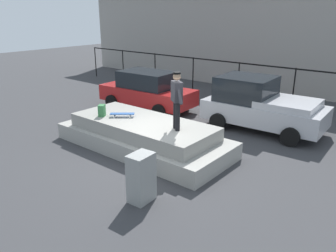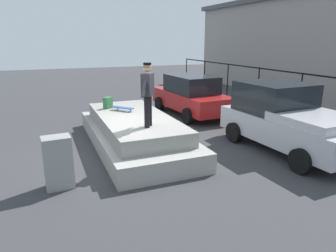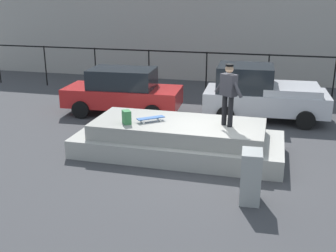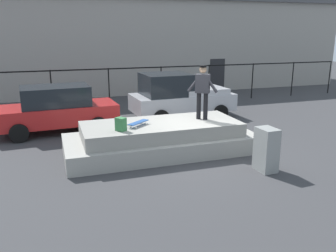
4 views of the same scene
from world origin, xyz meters
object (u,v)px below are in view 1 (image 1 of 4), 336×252
Objects in this scene: car_red_sedan_near at (147,90)px; car_silver_pickup_mid at (260,105)px; backpack at (102,111)px; skateboarder at (177,97)px; utility_box at (141,178)px; skateboard at (122,114)px.

car_red_sedan_near is 1.01× the size of car_silver_pickup_mid.
car_silver_pickup_mid is at bearing 107.20° from backpack.
skateboarder reaches higher than backpack.
backpack is 0.32× the size of utility_box.
car_red_sedan_near is at bearing 121.53° from skateboard.
car_silver_pickup_mid is (5.09, 0.66, 0.08)m from car_red_sedan_near.
utility_box reaches higher than skateboard.
backpack is at bearing -126.77° from car_silver_pickup_mid.
backpack is 4.04m from utility_box.
car_red_sedan_near reaches higher than skateboard.
backpack is at bearing -148.86° from skateboard.
backpack is at bearing 148.95° from utility_box.
skateboarder is 2.88m from backpack.
skateboard is 3.72m from utility_box.
car_silver_pickup_mid reaches higher than skateboard.
car_silver_pickup_mid reaches higher than backpack.
backpack reaches higher than skateboard.
car_red_sedan_near is at bearing 141.62° from skateboarder.
car_red_sedan_near is 5.14m from car_silver_pickup_mid.
skateboarder is 4.29m from car_silver_pickup_mid.
car_red_sedan_near reaches higher than backpack.
backpack is at bearing -168.98° from skateboarder.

